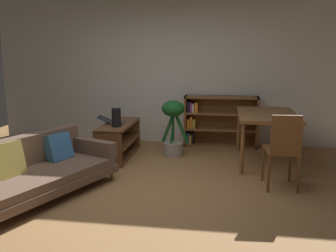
{
  "coord_description": "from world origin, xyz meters",
  "views": [
    {
      "loc": [
        0.93,
        -4.09,
        1.71
      ],
      "look_at": [
        0.23,
        0.57,
        0.74
      ],
      "focal_mm": 38.92,
      "sensor_mm": 36.0,
      "label": 1
    }
  ],
  "objects_px": {
    "fabric_couch": "(28,171)",
    "potted_floor_plant": "(173,125)",
    "open_laptop": "(113,121)",
    "desk_speaker": "(116,118)",
    "dining_table": "(267,118)",
    "bookshelf": "(217,121)",
    "dining_chair_near": "(283,147)",
    "media_console": "(119,140)"
  },
  "relations": [
    {
      "from": "potted_floor_plant",
      "to": "dining_chair_near",
      "type": "relative_size",
      "value": 0.96
    },
    {
      "from": "media_console",
      "to": "open_laptop",
      "type": "relative_size",
      "value": 2.53
    },
    {
      "from": "fabric_couch",
      "to": "dining_chair_near",
      "type": "relative_size",
      "value": 2.33
    },
    {
      "from": "bookshelf",
      "to": "media_console",
      "type": "bearing_deg",
      "value": -147.72
    },
    {
      "from": "desk_speaker",
      "to": "dining_table",
      "type": "xyz_separation_m",
      "value": [
        2.3,
        0.3,
        0.0
      ]
    },
    {
      "from": "fabric_couch",
      "to": "potted_floor_plant",
      "type": "bearing_deg",
      "value": 53.9
    },
    {
      "from": "bookshelf",
      "to": "open_laptop",
      "type": "bearing_deg",
      "value": -150.41
    },
    {
      "from": "desk_speaker",
      "to": "media_console",
      "type": "bearing_deg",
      "value": 100.69
    },
    {
      "from": "potted_floor_plant",
      "to": "dining_table",
      "type": "distance_m",
      "value": 1.48
    },
    {
      "from": "media_console",
      "to": "open_laptop",
      "type": "bearing_deg",
      "value": 154.7
    },
    {
      "from": "fabric_couch",
      "to": "open_laptop",
      "type": "distance_m",
      "value": 1.95
    },
    {
      "from": "fabric_couch",
      "to": "dining_table",
      "type": "relative_size",
      "value": 1.63
    },
    {
      "from": "media_console",
      "to": "dining_table",
      "type": "height_order",
      "value": "dining_table"
    },
    {
      "from": "dining_table",
      "to": "dining_chair_near",
      "type": "height_order",
      "value": "dining_chair_near"
    },
    {
      "from": "open_laptop",
      "to": "dining_table",
      "type": "height_order",
      "value": "dining_table"
    },
    {
      "from": "dining_chair_near",
      "to": "bookshelf",
      "type": "height_order",
      "value": "dining_chair_near"
    },
    {
      "from": "dining_chair_near",
      "to": "bookshelf",
      "type": "xyz_separation_m",
      "value": [
        -0.84,
        2.1,
        -0.08
      ]
    },
    {
      "from": "media_console",
      "to": "dining_chair_near",
      "type": "distance_m",
      "value": 2.67
    },
    {
      "from": "desk_speaker",
      "to": "bookshelf",
      "type": "distance_m",
      "value": 2.0
    },
    {
      "from": "fabric_couch",
      "to": "dining_table",
      "type": "bearing_deg",
      "value": 32.4
    },
    {
      "from": "fabric_couch",
      "to": "dining_chair_near",
      "type": "distance_m",
      "value": 3.09
    },
    {
      "from": "media_console",
      "to": "potted_floor_plant",
      "type": "distance_m",
      "value": 0.93
    },
    {
      "from": "open_laptop",
      "to": "desk_speaker",
      "type": "xyz_separation_m",
      "value": [
        0.15,
        -0.31,
        0.12
      ]
    },
    {
      "from": "fabric_couch",
      "to": "potted_floor_plant",
      "type": "distance_m",
      "value": 2.49
    },
    {
      "from": "media_console",
      "to": "dining_chair_near",
      "type": "xyz_separation_m",
      "value": [
        2.42,
        -1.1,
        0.27
      ]
    },
    {
      "from": "dining_table",
      "to": "media_console",
      "type": "bearing_deg",
      "value": -179.14
    },
    {
      "from": "bookshelf",
      "to": "dining_table",
      "type": "bearing_deg",
      "value": -51.48
    },
    {
      "from": "fabric_couch",
      "to": "bookshelf",
      "type": "bearing_deg",
      "value": 52.55
    },
    {
      "from": "desk_speaker",
      "to": "dining_chair_near",
      "type": "relative_size",
      "value": 0.3
    },
    {
      "from": "media_console",
      "to": "dining_table",
      "type": "bearing_deg",
      "value": 0.86
    },
    {
      "from": "dining_table",
      "to": "bookshelf",
      "type": "relative_size",
      "value": 1.05
    },
    {
      "from": "desk_speaker",
      "to": "potted_floor_plant",
      "type": "xyz_separation_m",
      "value": [
        0.83,
        0.44,
        -0.18
      ]
    },
    {
      "from": "media_console",
      "to": "desk_speaker",
      "type": "xyz_separation_m",
      "value": [
        0.05,
        -0.26,
        0.43
      ]
    },
    {
      "from": "media_console",
      "to": "dining_chair_near",
      "type": "height_order",
      "value": "dining_chair_near"
    },
    {
      "from": "desk_speaker",
      "to": "bookshelf",
      "type": "xyz_separation_m",
      "value": [
        1.53,
        1.26,
        -0.24
      ]
    },
    {
      "from": "dining_table",
      "to": "bookshelf",
      "type": "distance_m",
      "value": 1.26
    },
    {
      "from": "desk_speaker",
      "to": "bookshelf",
      "type": "relative_size",
      "value": 0.22
    },
    {
      "from": "open_laptop",
      "to": "desk_speaker",
      "type": "distance_m",
      "value": 0.36
    },
    {
      "from": "media_console",
      "to": "dining_table",
      "type": "distance_m",
      "value": 2.39
    },
    {
      "from": "media_console",
      "to": "open_laptop",
      "type": "height_order",
      "value": "open_laptop"
    },
    {
      "from": "media_console",
      "to": "dining_chair_near",
      "type": "bearing_deg",
      "value": -24.49
    },
    {
      "from": "desk_speaker",
      "to": "potted_floor_plant",
      "type": "distance_m",
      "value": 0.96
    }
  ]
}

